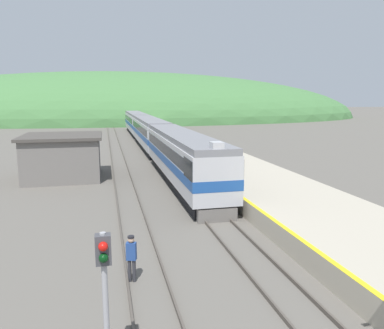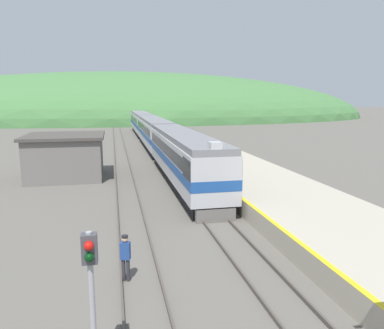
{
  "view_description": "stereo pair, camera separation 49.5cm",
  "coord_description": "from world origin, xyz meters",
  "views": [
    {
      "loc": [
        -5.86,
        -4.18,
        6.75
      ],
      "look_at": [
        -0.3,
        19.66,
        2.39
      ],
      "focal_mm": 35.0,
      "sensor_mm": 36.0,
      "label": 1
    },
    {
      "loc": [
        -5.38,
        -4.29,
        6.75
      ],
      "look_at": [
        -0.3,
        19.66,
        2.39
      ],
      "focal_mm": 35.0,
      "sensor_mm": 36.0,
      "label": 2
    }
  ],
  "objects": [
    {
      "name": "express_train_lead_car",
      "position": [
        0.0,
        24.46,
        2.22
      ],
      "size": [
        2.91,
        20.15,
        4.42
      ],
      "color": "black",
      "rests_on": "ground"
    },
    {
      "name": "track_main",
      "position": [
        0.0,
        70.0,
        0.08
      ],
      "size": [
        1.52,
        180.0,
        0.16
      ],
      "color": "#4C443D",
      "rests_on": "ground"
    },
    {
      "name": "track_worker",
      "position": [
        -5.09,
        8.98,
        1.02
      ],
      "size": [
        0.41,
        0.32,
        1.78
      ],
      "color": "#2D2D33",
      "rests_on": "ground"
    },
    {
      "name": "carriage_third",
      "position": [
        0.0,
        67.98,
        2.21
      ],
      "size": [
        2.9,
        20.96,
        4.06
      ],
      "color": "black",
      "rests_on": "ground"
    },
    {
      "name": "signal_post_siding",
      "position": [
        -6.01,
        4.16,
        2.68
      ],
      "size": [
        0.36,
        0.42,
        3.73
      ],
      "color": "#9E9EA3",
      "rests_on": "ground"
    },
    {
      "name": "distant_hills",
      "position": [
        0.0,
        120.97,
        0.0
      ],
      "size": [
        163.67,
        73.65,
        30.06
      ],
      "color": "#477A42",
      "rests_on": "ground"
    },
    {
      "name": "carriage_second",
      "position": [
        0.0,
        46.13,
        2.21
      ],
      "size": [
        2.9,
        20.96,
        4.06
      ],
      "color": "black",
      "rests_on": "ground"
    },
    {
      "name": "platform",
      "position": [
        5.08,
        50.0,
        0.51
      ],
      "size": [
        6.74,
        140.0,
        1.03
      ],
      "color": "#B2A893",
      "rests_on": "ground"
    },
    {
      "name": "station_shed",
      "position": [
        -9.38,
        28.82,
        1.88
      ],
      "size": [
        6.47,
        6.63,
        3.71
      ],
      "color": "slate",
      "rests_on": "ground"
    },
    {
      "name": "track_siding",
      "position": [
        -4.56,
        70.0,
        0.08
      ],
      "size": [
        1.52,
        180.0,
        0.16
      ],
      "color": "#4C443D",
      "rests_on": "ground"
    }
  ]
}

